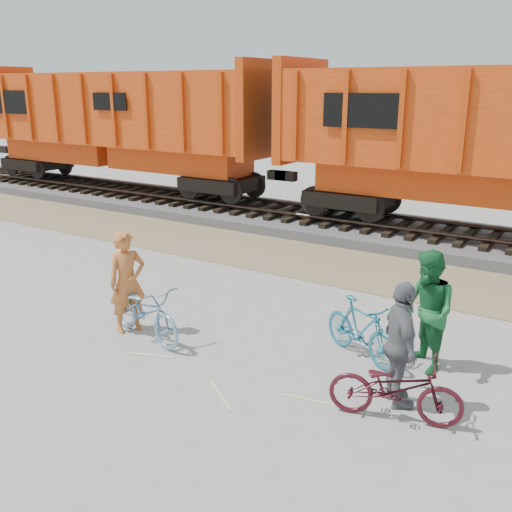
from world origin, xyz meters
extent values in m
plane|color=#9E9E99|center=(0.00, 0.00, 0.00)|extent=(120.00, 120.00, 0.00)
cube|color=#947D5C|center=(0.00, 5.50, 0.01)|extent=(120.00, 3.00, 0.02)
cube|color=slate|center=(0.00, 9.00, 0.15)|extent=(120.00, 4.00, 0.30)
cube|color=black|center=(-6.50, 9.00, 0.36)|extent=(0.22, 2.60, 0.12)
cube|color=black|center=(0.00, 9.00, 0.36)|extent=(0.22, 2.60, 0.12)
cylinder|color=#382821|center=(0.00, 8.28, 0.48)|extent=(120.00, 0.12, 0.12)
cylinder|color=#382821|center=(0.00, 9.72, 0.48)|extent=(120.00, 0.12, 0.12)
cube|color=black|center=(-11.57, 9.00, 0.94)|extent=(11.20, 2.20, 0.80)
cube|color=#ED4B10|center=(-11.57, 9.00, 1.79)|extent=(11.76, 1.65, 0.90)
cube|color=#ED4B10|center=(-11.57, 9.00, 3.54)|extent=(14.00, 3.00, 2.60)
cube|color=#C13A0C|center=(-18.42, 9.00, 3.64)|extent=(0.30, 3.06, 3.10)
cube|color=#C13A0C|center=(-4.72, 9.00, 3.64)|extent=(0.30, 3.06, 3.10)
cube|color=black|center=(-15.77, 7.42, 3.74)|extent=(2.20, 0.04, 0.90)
cube|color=#C13A0C|center=(-3.42, 9.00, 3.64)|extent=(0.30, 3.06, 3.10)
cube|color=black|center=(-0.77, 7.42, 3.74)|extent=(2.20, 0.04, 0.90)
imported|color=#719DBC|center=(-1.50, -0.30, 0.51)|extent=(2.06, 1.11, 1.03)
imported|color=#216B86|center=(2.05, 1.05, 0.51)|extent=(1.72, 1.15, 1.01)
imported|color=#47121B|center=(3.16, -0.43, 0.47)|extent=(1.89, 1.06, 0.94)
imported|color=#C96A30|center=(-2.00, -0.20, 0.94)|extent=(0.71, 0.82, 1.89)
imported|color=#1B6732|center=(3.05, 1.25, 0.98)|extent=(1.20, 1.20, 1.96)
imported|color=slate|center=(3.06, -0.03, 0.92)|extent=(1.01, 1.14, 1.84)
camera|label=1|loc=(5.25, -7.19, 4.38)|focal=40.00mm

